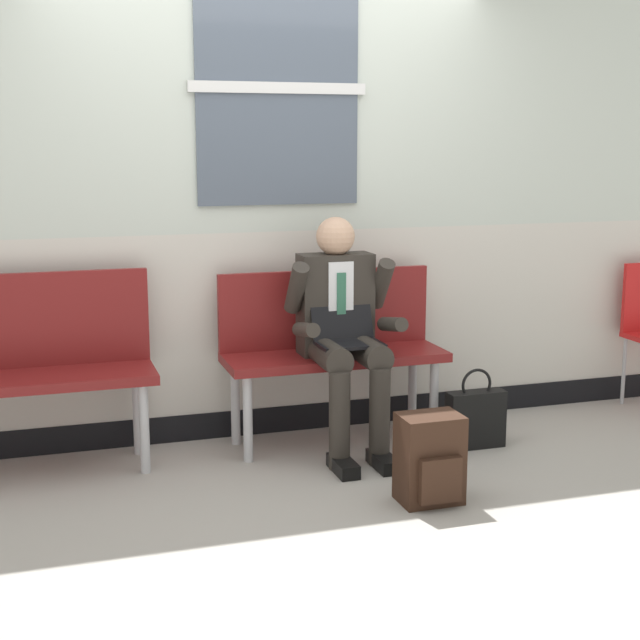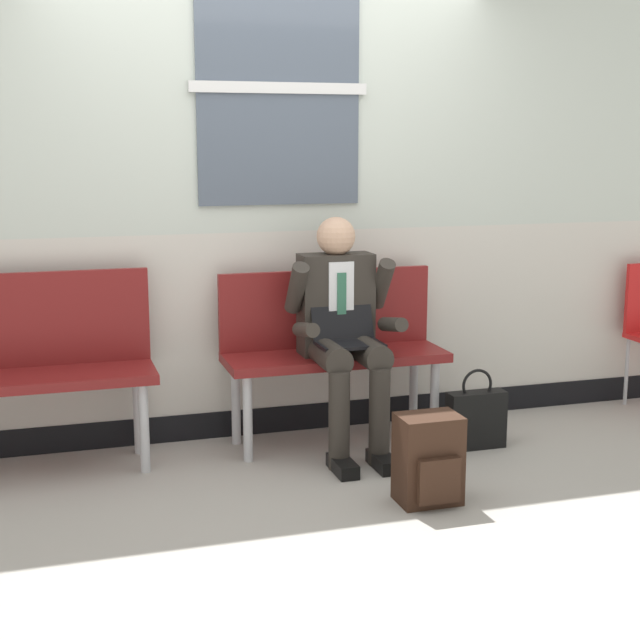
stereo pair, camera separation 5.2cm
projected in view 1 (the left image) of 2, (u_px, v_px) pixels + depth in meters
The scene contains 7 objects.
ground_plane at pixel (297, 465), 4.81m from camera, with size 18.00×18.00×0.00m, color #9E9991.
station_wall at pixel (264, 185), 5.13m from camera, with size 5.92×0.16×2.86m.
bench_with_person at pixel (331, 341), 5.13m from camera, with size 1.23×0.42×0.96m.
bench_empty at pixel (36, 358), 4.66m from camera, with size 1.16×0.42×1.01m.
person_seated at pixel (343, 328), 4.92m from camera, with size 0.57×0.70×1.27m.
backpack at pixel (430, 460), 4.29m from camera, with size 0.29×0.25×0.42m.
handbag at pixel (475, 418), 5.07m from camera, with size 0.33×0.11×0.45m.
Camera 1 is at (-1.28, -4.40, 1.67)m, focal length 51.66 mm.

